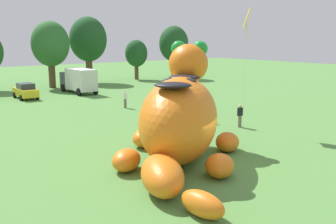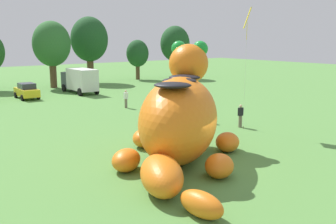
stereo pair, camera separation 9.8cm
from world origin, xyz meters
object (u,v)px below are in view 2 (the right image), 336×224
object	(u,v)px
giant_inflatable_creature	(180,118)
tethered_flying_kite	(247,20)
spectator_mid_field	(190,116)
car_yellow	(27,91)
spectator_near_inflatable	(240,116)
spectator_by_cars	(205,112)
spectator_far_side	(126,99)
box_truck	(80,80)

from	to	relation	value
giant_inflatable_creature	tethered_flying_kite	size ratio (longest dim) A/B	1.32
spectator_mid_field	car_yellow	bearing A→B (deg)	103.87
spectator_near_inflatable	spectator_mid_field	world-z (taller)	same
spectator_by_cars	spectator_far_side	xyz separation A→B (m)	(-1.67, 9.27, 0.00)
box_truck	spectator_far_side	world-z (taller)	box_truck
car_yellow	tethered_flying_kite	size ratio (longest dim) A/B	0.48
car_yellow	spectator_near_inflatable	xyz separation A→B (m)	(8.33, -23.61, -0.01)
spectator_by_cars	spectator_far_side	distance (m)	9.42
spectator_mid_field	giant_inflatable_creature	bearing A→B (deg)	-134.08
box_truck	spectator_near_inflatable	xyz separation A→B (m)	(1.78, -24.30, -0.75)
spectator_by_cars	spectator_mid_field	bearing A→B (deg)	-163.31
spectator_near_inflatable	spectator_mid_field	size ratio (longest dim) A/B	1.00
giant_inflatable_creature	car_yellow	size ratio (longest dim) A/B	2.76
car_yellow	giant_inflatable_creature	bearing A→B (deg)	-90.54
car_yellow	spectator_mid_field	world-z (taller)	car_yellow
giant_inflatable_creature	tethered_flying_kite	bearing A→B (deg)	19.87
tethered_flying_kite	spectator_mid_field	bearing A→B (deg)	137.95
car_yellow	spectator_near_inflatable	size ratio (longest dim) A/B	2.42
spectator_mid_field	tethered_flying_kite	size ratio (longest dim) A/B	0.20
spectator_by_cars	spectator_far_side	bearing A→B (deg)	100.18
spectator_near_inflatable	tethered_flying_kite	distance (m)	6.95
spectator_by_cars	spectator_far_side	size ratio (longest dim) A/B	1.00
giant_inflatable_creature	spectator_near_inflatable	xyz separation A→B (m)	(8.58, 3.47, -1.48)
spectator_near_inflatable	spectator_mid_field	bearing A→B (deg)	143.68
giant_inflatable_creature	spectator_near_inflatable	world-z (taller)	giant_inflatable_creature
giant_inflatable_creature	spectator_mid_field	xyz separation A→B (m)	(5.53, 5.71, -1.48)
giant_inflatable_creature	car_yellow	distance (m)	27.13
tethered_flying_kite	spectator_by_cars	bearing A→B (deg)	104.23
car_yellow	box_truck	world-z (taller)	box_truck
giant_inflatable_creature	spectator_far_side	world-z (taller)	giant_inflatable_creature
box_truck	spectator_far_side	xyz separation A→B (m)	(-0.82, -12.16, -0.75)
car_yellow	box_truck	xyz separation A→B (m)	(6.54, 0.69, 0.74)
car_yellow	spectator_far_side	xyz separation A→B (m)	(5.72, -11.47, -0.01)
car_yellow	box_truck	size ratio (longest dim) A/B	0.65
spectator_near_inflatable	spectator_by_cars	world-z (taller)	same
giant_inflatable_creature	spectator_far_side	xyz separation A→B (m)	(5.97, 15.62, -1.48)
giant_inflatable_creature	spectator_by_cars	bearing A→B (deg)	39.71
giant_inflatable_creature	tethered_flying_kite	world-z (taller)	tethered_flying_kite
spectator_mid_field	spectator_far_side	xyz separation A→B (m)	(0.44, 9.90, 0.00)
giant_inflatable_creature	car_yellow	bearing A→B (deg)	89.46
box_truck	spectator_by_cars	distance (m)	21.46
spectator_far_side	spectator_mid_field	bearing A→B (deg)	-92.55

